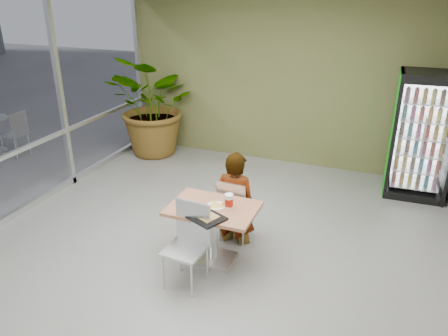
% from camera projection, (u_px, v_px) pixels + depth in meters
% --- Properties ---
extents(ground, '(7.00, 7.00, 0.00)m').
position_uv_depth(ground, '(202.00, 255.00, 5.58)').
color(ground, slate).
rests_on(ground, ground).
extents(room_envelope, '(6.00, 7.00, 3.20)m').
position_uv_depth(room_envelope, '(200.00, 137.00, 4.95)').
color(room_envelope, beige).
rests_on(room_envelope, ground).
extents(storefront_frame, '(0.10, 7.00, 3.20)m').
position_uv_depth(storefront_frame, '(1.00, 110.00, 5.97)').
color(storefront_frame, silver).
rests_on(storefront_frame, ground).
extents(dining_table, '(1.05, 0.74, 0.75)m').
position_uv_depth(dining_table, '(213.00, 222.00, 5.28)').
color(dining_table, '#A36B45').
rests_on(dining_table, ground).
extents(chair_far, '(0.41, 0.41, 0.88)m').
position_uv_depth(chair_far, '(234.00, 206.00, 5.71)').
color(chair_far, silver).
rests_on(chair_far, ground).
extents(chair_near, '(0.46, 0.46, 0.97)m').
position_uv_depth(chair_near, '(189.00, 237.00, 4.91)').
color(chair_near, silver).
rests_on(chair_near, ground).
extents(seated_woman, '(0.59, 0.40, 1.56)m').
position_uv_depth(seated_woman, '(235.00, 207.00, 5.76)').
color(seated_woman, black).
rests_on(seated_woman, ground).
extents(pizza_plate, '(0.32, 0.31, 0.03)m').
position_uv_depth(pizza_plate, '(216.00, 205.00, 5.20)').
color(pizza_plate, white).
rests_on(pizza_plate, dining_table).
extents(soda_cup, '(0.10, 0.10, 0.18)m').
position_uv_depth(soda_cup, '(229.00, 201.00, 5.13)').
color(soda_cup, white).
rests_on(soda_cup, dining_table).
extents(napkin_stack, '(0.19, 0.19, 0.02)m').
position_uv_depth(napkin_stack, '(187.00, 210.00, 5.09)').
color(napkin_stack, white).
rests_on(napkin_stack, dining_table).
extents(cafeteria_tray, '(0.54, 0.48, 0.03)m').
position_uv_depth(cafeteria_tray, '(205.00, 217.00, 4.95)').
color(cafeteria_tray, black).
rests_on(cafeteria_tray, dining_table).
extents(beverage_fridge, '(0.94, 0.73, 2.00)m').
position_uv_depth(beverage_fridge, '(422.00, 136.00, 6.81)').
color(beverage_fridge, black).
rests_on(beverage_fridge, ground).
extents(potted_plant, '(2.26, 2.14, 1.99)m').
position_uv_depth(potted_plant, '(156.00, 106.00, 8.49)').
color(potted_plant, '#2B6729').
rests_on(potted_plant, ground).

